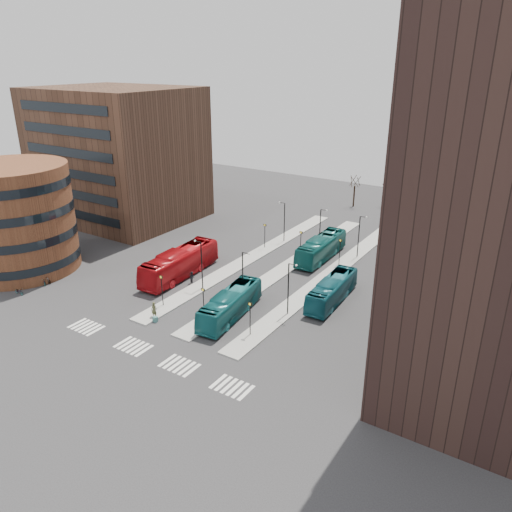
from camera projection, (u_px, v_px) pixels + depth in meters
The scene contains 23 objects.
ground at pixel (109, 369), 45.74m from camera, with size 160.00×160.00×0.00m, color #29292B.
island_left at pixel (252, 257), 71.08m from camera, with size 2.50×45.00×0.15m, color #979791.
island_mid at pixel (289, 266), 68.05m from camera, with size 2.50×45.00×0.15m, color #979791.
island_right at pixel (329, 276), 65.02m from camera, with size 2.50×45.00×0.15m, color #979791.
suitcase at pixel (155, 319), 53.79m from camera, with size 0.48×0.38×0.60m, color #1B2194.
red_bus at pixel (180, 263), 64.37m from camera, with size 3.08×13.17×3.67m, color #A90D13.
teal_bus_a at pixel (230, 304), 54.40m from camera, with size 2.56×10.92×3.04m, color #135E62.
teal_bus_b at pixel (321, 248), 70.06m from camera, with size 2.73×11.69×3.26m, color #125A58.
teal_bus_c at pixel (332, 290), 57.78m from camera, with size 2.46×10.52×2.93m, color #145764.
teal_bus_d at pixel (406, 230), 77.45m from camera, with size 2.61×11.15×3.10m, color #12515D.
traveller at pixel (154, 310), 54.38m from camera, with size 0.68×0.45×1.88m, color #494A2C.
commuter_a at pixel (192, 278), 62.66m from camera, with size 0.78×0.61×1.60m, color black.
commuter_b at pixel (216, 313), 53.86m from camera, with size 1.03×0.43×1.76m, color black.
commuter_c at pixel (246, 298), 57.38m from camera, with size 1.08×0.62×1.68m, color black.
bicycle_near at pixel (19, 291), 59.91m from camera, with size 0.53×1.53×0.81m, color gray.
bicycle_mid at pixel (46, 280), 62.76m from camera, with size 0.48×1.72×1.03m, color gray.
bicycle_far at pixel (44, 281), 62.52m from camera, with size 0.59×1.69×0.89m, color gray.
crosswalk_stripes at pixel (154, 355), 47.97m from camera, with size 22.35×2.40×0.01m.
round_building at pixel (14, 218), 65.03m from camera, with size 15.16×15.16×14.00m.
office_block at pixel (118, 155), 85.22m from camera, with size 25.00×20.12×22.00m.
sign_poles at pixel (259, 266), 61.93m from camera, with size 12.45×22.12×3.65m.
lamp_posts at pixel (286, 247), 64.86m from camera, with size 14.04×20.24×6.12m.
bare_trees at pixel (379, 195), 92.14m from camera, with size 10.97×8.14×5.90m.
Camera 1 is at (32.28, -24.99, 26.76)m, focal length 35.00 mm.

